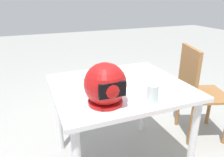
# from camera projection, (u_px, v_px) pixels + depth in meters

# --- Properties ---
(dining_table) EXTENTS (0.95, 0.84, 0.71)m
(dining_table) POSITION_uv_depth(u_px,v_px,m) (119.00, 96.00, 1.60)
(dining_table) COLOR white
(dining_table) RESTS_ON ground
(pizza_plate) EXTENTS (0.33, 0.33, 0.01)m
(pizza_plate) POSITION_uv_depth(u_px,v_px,m) (105.00, 77.00, 1.71)
(pizza_plate) COLOR white
(pizza_plate) RESTS_ON dining_table
(pizza) EXTENTS (0.28, 0.28, 0.05)m
(pizza) POSITION_uv_depth(u_px,v_px,m) (105.00, 75.00, 1.70)
(pizza) COLOR tan
(pizza) RESTS_ON pizza_plate
(motorcycle_helmet) EXTENTS (0.25, 0.25, 0.25)m
(motorcycle_helmet) POSITION_uv_depth(u_px,v_px,m) (105.00, 85.00, 1.26)
(motorcycle_helmet) COLOR #B21414
(motorcycle_helmet) RESTS_ON dining_table
(drinking_glass) EXTENTS (0.07, 0.07, 0.12)m
(drinking_glass) POSITION_uv_depth(u_px,v_px,m) (153.00, 94.00, 1.28)
(drinking_glass) COLOR silver
(drinking_glass) RESTS_ON dining_table
(chair_side) EXTENTS (0.50, 0.50, 0.90)m
(chair_side) POSITION_uv_depth(u_px,v_px,m) (196.00, 88.00, 2.03)
(chair_side) COLOR #996638
(chair_side) RESTS_ON ground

